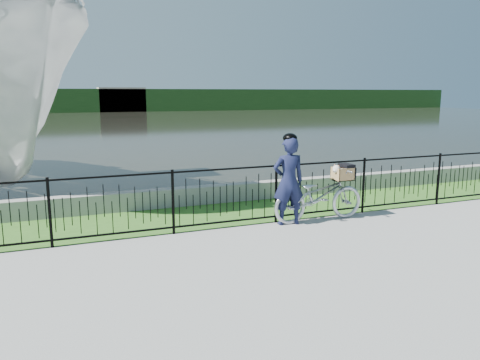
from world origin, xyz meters
name	(u,v)px	position (x,y,z in m)	size (l,w,h in m)	color
ground	(263,255)	(0.00, 0.00, 0.00)	(120.00, 120.00, 0.00)	gray
grass_strip	(210,215)	(0.00, 2.60, 0.00)	(60.00, 2.00, 0.01)	#366921
water	(91,124)	(0.00, 33.00, 0.00)	(120.00, 120.00, 0.00)	black
quay_wall	(196,196)	(0.00, 3.60, 0.20)	(60.00, 0.30, 0.40)	gray
fence	(227,197)	(0.00, 1.60, 0.58)	(14.00, 0.06, 1.15)	black
far_treeline	(74,100)	(0.00, 60.00, 1.50)	(120.00, 6.00, 3.00)	#21461B
far_building_right	(122,100)	(6.00, 58.50, 1.60)	(6.00, 3.00, 3.20)	#B3A28F
bicycle_rig	(319,195)	(1.83, 1.40, 0.51)	(1.90, 0.66, 1.10)	silver
cyclist	(288,180)	(1.16, 1.41, 0.85)	(0.65, 0.47, 1.72)	#141837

